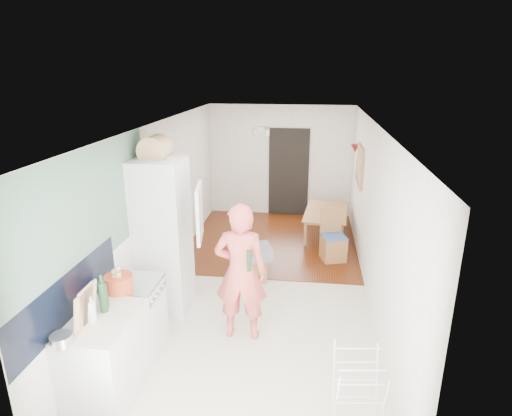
% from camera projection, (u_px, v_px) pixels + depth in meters
% --- Properties ---
extents(room_shell, '(3.20, 7.00, 2.50)m').
position_uv_depth(room_shell, '(262.00, 210.00, 6.33)').
color(room_shell, white).
rests_on(room_shell, ground).
extents(floor, '(3.20, 7.00, 0.01)m').
position_uv_depth(floor, '(262.00, 286.00, 6.72)').
color(floor, beige).
rests_on(floor, ground).
extents(wood_floor_overlay, '(3.20, 3.30, 0.01)m').
position_uv_depth(wood_floor_overlay, '(273.00, 240.00, 8.46)').
color(wood_floor_overlay, '#622507').
rests_on(wood_floor_overlay, room_shell).
extents(sage_wall_panel, '(0.02, 3.00, 1.30)m').
position_uv_depth(sage_wall_panel, '(89.00, 210.00, 4.45)').
color(sage_wall_panel, slate).
rests_on(sage_wall_panel, room_shell).
extents(tile_splashback, '(0.02, 1.90, 0.50)m').
position_uv_depth(tile_splashback, '(70.00, 296.00, 4.15)').
color(tile_splashback, black).
rests_on(tile_splashback, room_shell).
extents(doorway_recess, '(0.90, 0.04, 2.00)m').
position_uv_depth(doorway_recess, '(289.00, 173.00, 9.66)').
color(doorway_recess, black).
rests_on(doorway_recess, room_shell).
extents(base_cabinet, '(0.60, 0.90, 0.86)m').
position_uv_depth(base_cabinet, '(106.00, 361.00, 4.34)').
color(base_cabinet, silver).
rests_on(base_cabinet, room_shell).
extents(worktop, '(0.62, 0.92, 0.06)m').
position_uv_depth(worktop, '(101.00, 322.00, 4.20)').
color(worktop, beige).
rests_on(worktop, room_shell).
extents(range_cooker, '(0.60, 0.60, 0.88)m').
position_uv_depth(range_cooker, '(135.00, 319.00, 5.04)').
color(range_cooker, silver).
rests_on(range_cooker, room_shell).
extents(cooker_top, '(0.60, 0.60, 0.04)m').
position_uv_depth(cooker_top, '(131.00, 284.00, 4.90)').
color(cooker_top, silver).
rests_on(cooker_top, room_shell).
extents(fridge_housing, '(0.66, 0.66, 2.15)m').
position_uv_depth(fridge_housing, '(163.00, 237.00, 5.80)').
color(fridge_housing, silver).
rests_on(fridge_housing, room_shell).
extents(fridge_door, '(0.14, 0.56, 0.70)m').
position_uv_depth(fridge_door, '(199.00, 213.00, 5.30)').
color(fridge_door, silver).
rests_on(fridge_door, room_shell).
extents(fridge_interior, '(0.02, 0.52, 0.66)m').
position_uv_depth(fridge_interior, '(183.00, 204.00, 5.61)').
color(fridge_interior, white).
rests_on(fridge_interior, room_shell).
extents(pinboard, '(0.03, 0.90, 0.70)m').
position_uv_depth(pinboard, '(360.00, 166.00, 7.83)').
color(pinboard, tan).
rests_on(pinboard, room_shell).
extents(pinboard_frame, '(0.00, 0.94, 0.74)m').
position_uv_depth(pinboard_frame, '(359.00, 166.00, 7.83)').
color(pinboard_frame, olive).
rests_on(pinboard_frame, room_shell).
extents(wall_sconce, '(0.18, 0.18, 0.16)m').
position_uv_depth(wall_sconce, '(355.00, 148.00, 8.38)').
color(wall_sconce, maroon).
rests_on(wall_sconce, room_shell).
extents(person, '(0.78, 0.52, 2.09)m').
position_uv_depth(person, '(241.00, 260.00, 5.16)').
color(person, '#E55953').
rests_on(person, floor).
extents(dining_table, '(0.81, 1.31, 0.44)m').
position_uv_depth(dining_table, '(327.00, 225.00, 8.66)').
color(dining_table, olive).
rests_on(dining_table, floor).
extents(dining_chair, '(0.48, 0.48, 0.93)m').
position_uv_depth(dining_chair, '(334.00, 236.00, 7.47)').
color(dining_chair, olive).
rests_on(dining_chair, floor).
extents(stool, '(0.38, 0.38, 0.40)m').
position_uv_depth(stool, '(256.00, 269.00, 6.83)').
color(stool, olive).
rests_on(stool, floor).
extents(grey_drape, '(0.55, 0.55, 0.19)m').
position_uv_depth(grey_drape, '(257.00, 252.00, 6.75)').
color(grey_drape, gray).
rests_on(grey_drape, stool).
extents(drying_rack, '(0.47, 0.43, 0.82)m').
position_uv_depth(drying_rack, '(357.00, 395.00, 3.91)').
color(drying_rack, silver).
rests_on(drying_rack, floor).
extents(bread_bin, '(0.41, 0.39, 0.20)m').
position_uv_depth(bread_bin, '(155.00, 150.00, 5.52)').
color(bread_bin, '#DAB37E').
rests_on(bread_bin, fridge_housing).
extents(red_casserole, '(0.32, 0.32, 0.18)m').
position_uv_depth(red_casserole, '(119.00, 283.00, 4.69)').
color(red_casserole, '#C3421F').
rests_on(red_casserole, cooker_top).
extents(steel_pan, '(0.21, 0.21, 0.10)m').
position_uv_depth(steel_pan, '(61.00, 340.00, 3.78)').
color(steel_pan, silver).
rests_on(steel_pan, worktop).
extents(held_bottle, '(0.06, 0.06, 0.26)m').
position_uv_depth(held_bottle, '(249.00, 261.00, 4.95)').
color(held_bottle, '#1B3B1F').
rests_on(held_bottle, person).
extents(bottle_a, '(0.10, 0.10, 0.33)m').
position_uv_depth(bottle_a, '(103.00, 297.00, 4.26)').
color(bottle_a, '#1B3B1F').
rests_on(bottle_a, worktop).
extents(bottle_b, '(0.07, 0.07, 0.25)m').
position_uv_depth(bottle_b, '(105.00, 295.00, 4.37)').
color(bottle_b, '#1B3B1F').
rests_on(bottle_b, worktop).
extents(bottle_c, '(0.09, 0.09, 0.22)m').
position_uv_depth(bottle_c, '(91.00, 311.00, 4.12)').
color(bottle_c, silver).
rests_on(bottle_c, worktop).
extents(pepper_mill_front, '(0.07, 0.07, 0.25)m').
position_uv_depth(pepper_mill_front, '(119.00, 282.00, 4.65)').
color(pepper_mill_front, '#DAB37E').
rests_on(pepper_mill_front, worktop).
extents(pepper_mill_back, '(0.07, 0.07, 0.21)m').
position_uv_depth(pepper_mill_back, '(115.00, 283.00, 4.66)').
color(pepper_mill_back, '#DAB37E').
rests_on(pepper_mill_back, worktop).
extents(chopping_boards, '(0.14, 0.30, 0.41)m').
position_uv_depth(chopping_boards, '(85.00, 307.00, 4.01)').
color(chopping_boards, '#DAB37E').
rests_on(chopping_boards, worktop).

